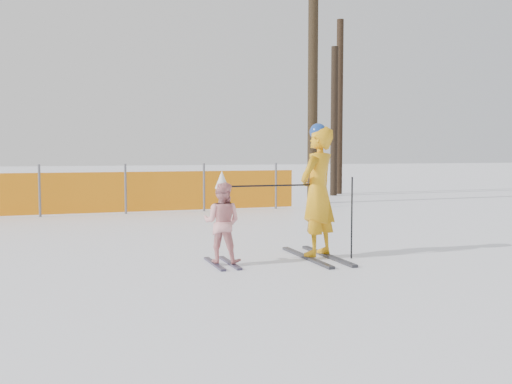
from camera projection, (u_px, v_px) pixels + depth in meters
ground at (269, 273)px, 7.28m from camera, size 120.00×120.00×0.00m
adult at (318, 191)px, 8.22m from camera, size 0.81×1.65×1.95m
child at (222, 222)px, 7.77m from camera, size 0.67×0.93×1.29m
ski_poles at (312, 202)px, 8.09m from camera, size 1.78×0.22×1.18m
safety_fence at (3, 194)px, 13.25m from camera, size 14.49×0.06×1.25m
tree_trunks at (327, 99)px, 18.80m from camera, size 2.85×3.55×7.42m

